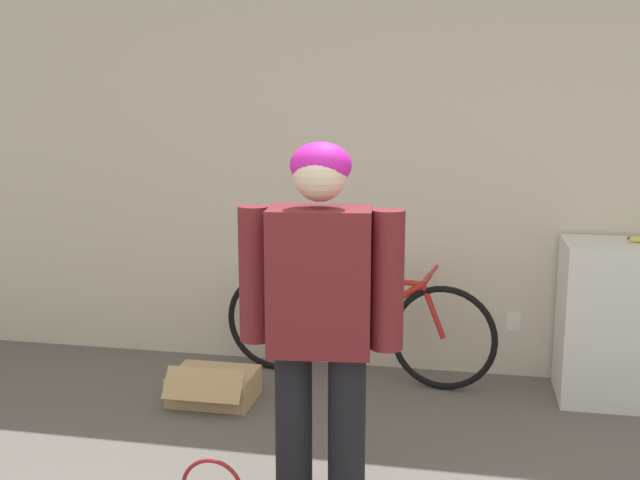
% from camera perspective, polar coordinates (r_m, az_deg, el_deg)
% --- Properties ---
extents(wall_back, '(8.00, 0.07, 2.60)m').
position_cam_1_polar(wall_back, '(4.67, 8.26, 5.55)').
color(wall_back, beige).
rests_on(wall_back, ground_plane).
extents(person, '(0.64, 0.29, 1.55)m').
position_cam_1_polar(person, '(2.88, 0.00, -5.37)').
color(person, black).
rests_on(person, ground_plane).
extents(bicycle, '(1.71, 0.46, 0.71)m').
position_cam_1_polar(bicycle, '(4.62, 2.69, -6.48)').
color(bicycle, black).
rests_on(bicycle, ground_plane).
extents(cardboard_box, '(0.47, 0.41, 0.24)m').
position_cam_1_polar(cardboard_box, '(4.41, -8.09, -10.96)').
color(cardboard_box, tan).
rests_on(cardboard_box, ground_plane).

